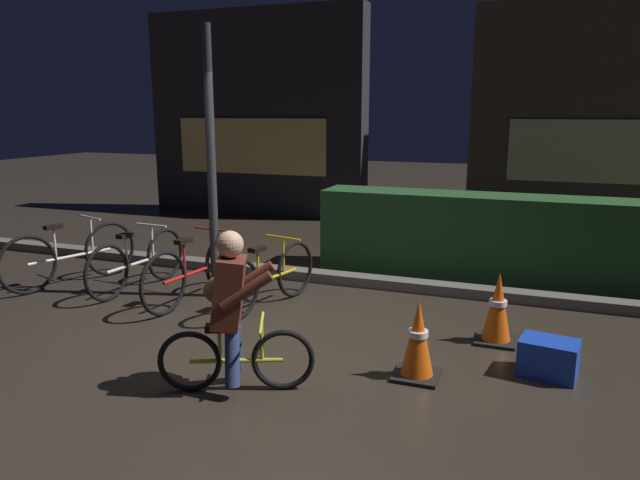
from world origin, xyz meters
TOP-DOWN VIEW (x-y plane):
  - ground_plane at (0.00, 0.00)m, footprint 40.00×40.00m
  - sidewalk_curb at (0.00, 2.20)m, footprint 12.00×0.24m
  - hedge_row at (1.80, 3.10)m, footprint 4.80×0.70m
  - storefront_left at (-3.39, 6.50)m, footprint 4.61×0.54m
  - storefront_right at (3.21, 7.20)m, footprint 4.80×0.54m
  - street_post at (-1.30, 1.20)m, footprint 0.10×0.10m
  - parked_bike_leftmost at (-3.20, 0.99)m, footprint 0.62×1.68m
  - parked_bike_left_mid at (-2.30, 1.10)m, footprint 0.46×1.63m
  - parked_bike_center_left at (-1.41, 0.95)m, footprint 0.46×1.70m
  - parked_bike_center_right at (-0.56, 1.03)m, footprint 0.51×1.58m
  - traffic_cone_near at (1.29, -0.10)m, footprint 0.36×0.36m
  - traffic_cone_far at (1.83, 0.89)m, footprint 0.36×0.36m
  - blue_crate at (2.27, 0.30)m, footprint 0.49×0.39m
  - cyclist at (0.01, -0.79)m, footprint 1.11×0.54m

SIDE VIEW (x-z plane):
  - ground_plane at x=0.00m, z-range 0.00..0.00m
  - sidewalk_curb at x=0.00m, z-range 0.00..0.12m
  - blue_crate at x=2.27m, z-range 0.00..0.30m
  - traffic_cone_near at x=1.29m, z-range -0.01..0.64m
  - traffic_cone_far at x=1.83m, z-range -0.01..0.66m
  - parked_bike_center_right at x=-0.56m, z-range -0.03..0.71m
  - parked_bike_left_mid at x=-2.30m, z-range -0.03..0.72m
  - parked_bike_center_left at x=-1.41m, z-range -0.04..0.75m
  - parked_bike_leftmost at x=-3.20m, z-range -0.04..0.77m
  - hedge_row at x=1.80m, z-range 0.00..1.06m
  - cyclist at x=0.01m, z-range 0.01..1.25m
  - street_post at x=-1.30m, z-range 0.00..3.00m
  - storefront_right at x=3.21m, z-range -0.01..3.99m
  - storefront_left at x=-3.39m, z-range -0.01..4.05m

